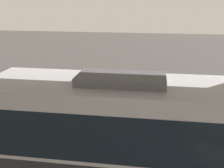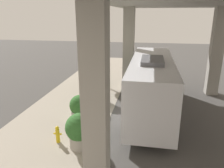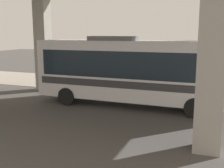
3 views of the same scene
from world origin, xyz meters
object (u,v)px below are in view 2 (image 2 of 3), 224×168
(planter_back, at_px, (102,93))
(planter_extra, at_px, (90,100))
(bus, at_px, (151,82))
(planter_front, at_px, (80,108))
(street_tree_near, at_px, (97,44))
(planter_middle, at_px, (80,130))
(fire_hydrant, at_px, (58,134))

(planter_back, relative_size, planter_extra, 1.05)
(bus, relative_size, planter_front, 6.31)
(planter_front, bearing_deg, street_tree_near, 95.49)
(planter_front, distance_m, planter_middle, 3.01)
(bus, relative_size, street_tree_near, 2.05)
(planter_extra, bearing_deg, street_tree_near, 98.86)
(fire_hydrant, relative_size, street_tree_near, 0.18)
(planter_middle, bearing_deg, street_tree_near, 98.98)
(bus, distance_m, street_tree_near, 7.60)
(bus, xyz_separation_m, planter_back, (-3.51, 0.70, -1.29))
(fire_hydrant, distance_m, planter_front, 2.72)
(planter_extra, bearing_deg, planter_front, -97.50)
(planter_extra, xyz_separation_m, street_tree_near, (-0.94, 6.06, 3.07))
(planter_middle, xyz_separation_m, planter_back, (-0.14, 5.77, -0.13))
(planter_front, bearing_deg, fire_hydrant, -97.25)
(planter_back, relative_size, street_tree_near, 0.31)
(planter_front, height_order, planter_back, planter_front)
(planter_back, bearing_deg, street_tree_near, 107.75)
(planter_back, distance_m, planter_extra, 1.44)
(bus, height_order, planter_back, bus)
(planter_middle, distance_m, street_tree_near, 11.01)
(planter_front, bearing_deg, planter_middle, -72.06)
(bus, bearing_deg, street_tree_near, 132.76)
(planter_back, xyz_separation_m, street_tree_near, (-1.52, 4.73, 3.00))
(planter_back, xyz_separation_m, planter_extra, (-0.57, -1.32, -0.07))
(fire_hydrant, bearing_deg, planter_back, 78.67)
(planter_front, distance_m, street_tree_near, 8.24)
(planter_middle, distance_m, planter_extra, 4.51)
(planter_back, bearing_deg, fire_hydrant, -101.33)
(planter_front, height_order, planter_middle, planter_middle)
(planter_front, xyz_separation_m, planter_back, (0.78, 2.91, -0.01))
(fire_hydrant, distance_m, planter_middle, 1.36)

